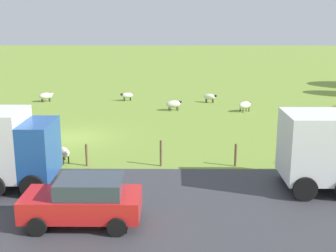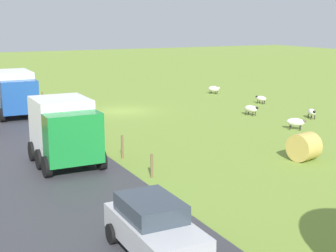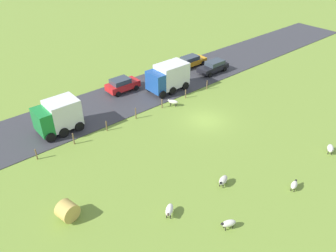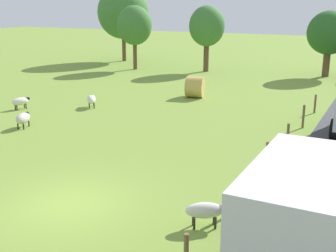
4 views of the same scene
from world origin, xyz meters
TOP-DOWN VIEW (x-y plane):
  - ground_plane at (0.00, 0.00)m, footprint 160.00×160.00m
  - road_strip at (9.59, 0.00)m, footprint 8.00×80.00m
  - sheep_0 at (-11.00, 8.99)m, footprint 0.83×1.17m
  - sheep_1 at (-11.76, 2.10)m, footprint 0.72×1.10m
  - sheep_2 at (-7.84, 6.01)m, footprint 0.88×1.28m
  - sheep_3 at (-11.24, -4.58)m, footprint 1.03×1.23m
  - sheep_4 at (4.48, 0.60)m, footprint 1.20×0.96m
  - sheep_5 at (-7.48, 11.33)m, footprint 1.12×1.23m
  - fence_post_1 at (4.98, -1.75)m, footprint 0.12×0.12m
  - fence_post_2 at (4.98, 1.81)m, footprint 0.12×0.12m
  - fence_post_3 at (4.98, 5.38)m, footprint 0.12×0.12m
  - fence_post_4 at (4.98, 8.95)m, footprint 0.12×0.12m
  - fence_post_5 at (4.98, 12.51)m, footprint 0.12×0.12m
  - truck_2 at (7.91, 12.49)m, footprint 2.84×4.18m
  - car_4 at (11.24, 2.90)m, footprint 2.07×4.01m

SIDE VIEW (x-z plane):
  - ground_plane at x=0.00m, z-range 0.00..0.00m
  - road_strip at x=9.59m, z-range 0.00..0.06m
  - sheep_1 at x=-11.76m, z-range 0.11..0.79m
  - sheep_0 at x=-11.00m, z-range 0.12..0.84m
  - sheep_3 at x=-11.24m, z-range 0.11..0.87m
  - sheep_2 at x=-7.84m, z-range 0.11..0.89m
  - sheep_5 at x=-7.48m, z-range 0.12..0.90m
  - sheep_4 at x=4.48m, z-range 0.14..0.90m
  - fence_post_2 at x=4.98m, z-range 0.00..1.08m
  - fence_post_1 at x=4.98m, z-range 0.00..1.09m
  - fence_post_4 at x=4.98m, z-range 0.00..1.11m
  - fence_post_5 at x=4.98m, z-range 0.00..1.21m
  - fence_post_3 at x=4.98m, z-range 0.00..1.28m
  - car_4 at x=11.24m, z-range 0.09..1.73m
  - truck_2 at x=7.91m, z-range 0.17..3.36m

